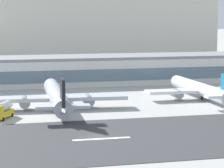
% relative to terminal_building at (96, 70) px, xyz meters
% --- Properties ---
extents(ground_plane, '(1400.00, 1400.00, 0.00)m').
position_rel_terminal_building_xyz_m(ground_plane, '(-18.33, -85.15, -5.05)').
color(ground_plane, '#A8A8A3').
extents(runway_strip, '(800.00, 39.42, 0.08)m').
position_rel_terminal_building_xyz_m(runway_strip, '(-18.33, -87.25, -5.01)').
color(runway_strip, '#38383A').
rests_on(runway_strip, ground_plane).
extents(runway_centreline_dash_4, '(12.00, 1.20, 0.01)m').
position_rel_terminal_building_xyz_m(runway_centreline_dash_4, '(-17.84, -87.25, -4.97)').
color(runway_centreline_dash_4, white).
rests_on(runway_centreline_dash_4, runway_strip).
extents(terminal_building, '(196.54, 20.59, 10.10)m').
position_rel_terminal_building_xyz_m(terminal_building, '(0.00, 0.00, 0.00)').
color(terminal_building, silver).
rests_on(terminal_building, ground_plane).
extents(distant_hotel_block, '(149.10, 38.20, 40.31)m').
position_rel_terminal_building_xyz_m(distant_hotel_block, '(19.12, 119.91, 15.10)').
color(distant_hotel_block, beige).
rests_on(distant_hotel_block, ground_plane).
extents(airliner_black_tail_gate_0, '(37.82, 49.75, 10.38)m').
position_rel_terminal_building_xyz_m(airliner_black_tail_gate_0, '(-21.62, -50.81, -1.74)').
color(airliner_black_tail_gate_0, silver).
rests_on(airliner_black_tail_gate_0, ground_plane).
extents(airliner_blue_tail_gate_1, '(33.21, 44.01, 9.19)m').
position_rel_terminal_building_xyz_m(airliner_blue_tail_gate_1, '(22.34, -44.00, -2.12)').
color(airliner_blue_tail_gate_1, silver).
rests_on(airliner_blue_tail_gate_1, ground_plane).
extents(service_fuel_truck_1, '(5.92, 8.81, 3.95)m').
position_rel_terminal_building_xyz_m(service_fuel_truck_1, '(-36.18, -60.02, -3.03)').
color(service_fuel_truck_1, gold).
rests_on(service_fuel_truck_1, ground_plane).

